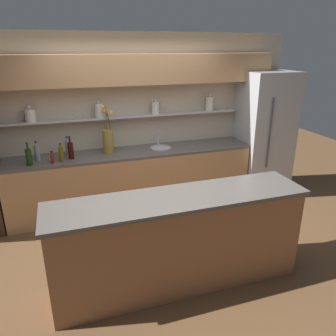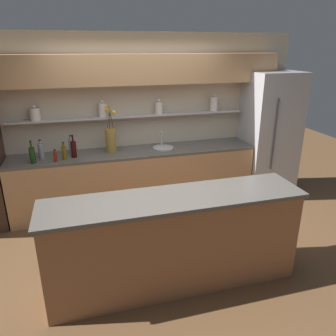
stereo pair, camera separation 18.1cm
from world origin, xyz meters
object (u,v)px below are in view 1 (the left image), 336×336
object	(u,v)px
flower_vase	(108,140)
bottle_spirit_5	(68,148)
bottle_sauce_1	(52,158)
bottle_spirit_4	(37,153)
bottle_wine_3	(29,157)
refrigerator	(264,134)
bottle_wine_2	(71,150)
bottle_oil_0	(61,154)
sink_fixture	(160,147)

from	to	relation	value
flower_vase	bottle_spirit_5	bearing A→B (deg)	174.74
bottle_sauce_1	bottle_spirit_5	xyz separation A→B (m)	(0.22, 0.28, 0.05)
flower_vase	bottle_spirit_4	xyz separation A→B (m)	(-0.98, -0.04, -0.09)
bottle_sauce_1	bottle_wine_3	distance (m)	0.29
bottle_sauce_1	bottle_wine_3	world-z (taller)	bottle_wine_3
refrigerator	flower_vase	bearing A→B (deg)	178.13
bottle_wine_2	bottle_wine_3	world-z (taller)	bottle_wine_2
bottle_spirit_5	flower_vase	bearing A→B (deg)	-5.26
bottle_sauce_1	bottle_wine_3	bearing A→B (deg)	175.57
flower_vase	bottle_spirit_4	size ratio (longest dim) A/B	2.60
bottle_sauce_1	refrigerator	bearing A→B (deg)	2.35
bottle_wine_3	bottle_spirit_4	distance (m)	0.19
flower_vase	bottle_oil_0	distance (m)	0.70
sink_fixture	bottle_wine_2	distance (m)	1.33
sink_fixture	bottle_wine_2	size ratio (longest dim) A/B	0.98
bottle_spirit_4	flower_vase	bearing A→B (deg)	2.21
bottle_sauce_1	bottle_spirit_4	world-z (taller)	bottle_spirit_4
bottle_sauce_1	bottle_spirit_5	size ratio (longest dim) A/B	0.60
refrigerator	bottle_spirit_5	bearing A→B (deg)	177.52
bottle_oil_0	bottle_sauce_1	world-z (taller)	bottle_oil_0
flower_vase	bottle_wine_3	xyz separation A→B (m)	(-1.07, -0.20, -0.09)
bottle_oil_0	bottle_wine_2	xyz separation A→B (m)	(0.13, 0.07, 0.02)
bottle_spirit_4	bottle_spirit_5	size ratio (longest dim) A/B	0.96
sink_fixture	bottle_spirit_4	size ratio (longest dim) A/B	1.18
sink_fixture	bottle_oil_0	bearing A→B (deg)	-174.63
sink_fixture	bottle_spirit_4	xyz separation A→B (m)	(-1.76, -0.00, 0.09)
refrigerator	bottle_oil_0	bearing A→B (deg)	-178.45
refrigerator	sink_fixture	bearing A→B (deg)	178.47
bottle_wine_2	bottle_sauce_1	bearing A→B (deg)	-154.74
refrigerator	flower_vase	world-z (taller)	refrigerator
sink_fixture	bottle_oil_0	xyz separation A→B (m)	(-1.45, -0.14, 0.08)
bottle_oil_0	bottle_wine_2	bearing A→B (deg)	27.38
sink_fixture	bottle_spirit_5	xyz separation A→B (m)	(-1.35, 0.09, 0.10)
flower_vase	bottle_sauce_1	bearing A→B (deg)	-164.13
bottle_oil_0	refrigerator	bearing A→B (deg)	1.55
sink_fixture	bottle_spirit_4	world-z (taller)	bottle_spirit_4
flower_vase	bottle_oil_0	bearing A→B (deg)	-165.44
bottle_sauce_1	bottle_spirit_5	distance (m)	0.35
bottle_wine_3	refrigerator	bearing A→B (deg)	1.82
sink_fixture	bottle_wine_2	xyz separation A→B (m)	(-1.32, -0.07, 0.10)
flower_vase	bottle_wine_2	bearing A→B (deg)	-168.84
refrigerator	bottle_wine_2	size ratio (longest dim) A/B	6.25
bottle_spirit_5	bottle_wine_2	bearing A→B (deg)	-78.68
flower_vase	refrigerator	bearing A→B (deg)	-1.87
sink_fixture	refrigerator	bearing A→B (deg)	-1.53
bottle_wine_3	bottle_spirit_5	size ratio (longest dim) A/B	1.09
bottle_oil_0	bottle_spirit_4	bearing A→B (deg)	156.49
refrigerator	bottle_sauce_1	distance (m)	3.38
bottle_oil_0	bottle_sauce_1	bearing A→B (deg)	-157.14
refrigerator	bottle_spirit_5	world-z (taller)	refrigerator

